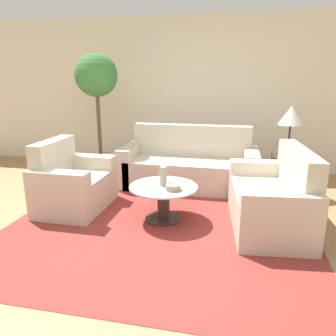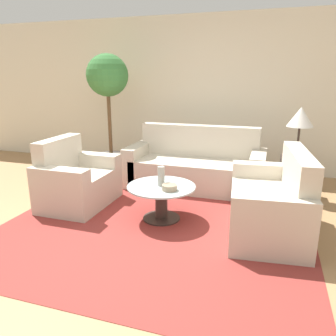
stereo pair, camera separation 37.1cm
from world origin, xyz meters
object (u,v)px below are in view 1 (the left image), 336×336
(sofa_main, at_px, (189,167))
(bowl, at_px, (173,187))
(armchair, at_px, (71,186))
(vase, at_px, (163,176))
(table_lamp, at_px, (291,117))
(potted_plant, at_px, (97,91))
(loveseat, at_px, (275,201))
(coffee_table, at_px, (163,198))

(sofa_main, xyz_separation_m, bowl, (0.03, -1.39, 0.15))
(armchair, xyz_separation_m, vase, (1.20, -0.10, 0.23))
(table_lamp, bearing_deg, vase, -139.49)
(armchair, height_order, potted_plant, potted_plant)
(armchair, bearing_deg, vase, -94.46)
(loveseat, distance_m, bowl, 1.12)
(loveseat, bearing_deg, coffee_table, -91.91)
(sofa_main, xyz_separation_m, vase, (-0.11, -1.27, 0.23))
(armchair, bearing_deg, bowl, -98.92)
(loveseat, relative_size, potted_plant, 0.73)
(coffee_table, distance_m, potted_plant, 2.35)
(loveseat, distance_m, potted_plant, 3.19)
(vase, bearing_deg, armchair, 175.19)
(loveseat, distance_m, vase, 1.26)
(sofa_main, xyz_separation_m, table_lamp, (1.38, 0.01, 0.79))
(potted_plant, xyz_separation_m, bowl, (1.55, -1.63, -0.94))
(sofa_main, height_order, table_lamp, table_lamp)
(potted_plant, relative_size, bowl, 11.63)
(armchair, bearing_deg, loveseat, -90.07)
(vase, xyz_separation_m, bowl, (0.14, -0.12, -0.08))
(potted_plant, bearing_deg, loveseat, -28.36)
(loveseat, bearing_deg, table_lamp, 161.69)
(sofa_main, xyz_separation_m, coffee_table, (-0.11, -1.27, -0.03))
(sofa_main, relative_size, vase, 8.81)
(armchair, relative_size, loveseat, 0.69)
(armchair, xyz_separation_m, table_lamp, (2.70, 1.17, 0.79))
(table_lamp, bearing_deg, sofa_main, -179.72)
(armchair, height_order, table_lamp, table_lamp)
(sofa_main, bearing_deg, loveseat, -46.58)
(sofa_main, distance_m, bowl, 1.39)
(coffee_table, height_order, table_lamp, table_lamp)
(potted_plant, bearing_deg, bowl, -46.44)
(coffee_table, bearing_deg, table_lamp, 40.63)
(armchair, distance_m, vase, 1.23)
(armchair, relative_size, table_lamp, 1.43)
(loveseat, bearing_deg, armchair, -96.36)
(potted_plant, distance_m, bowl, 2.43)
(sofa_main, distance_m, potted_plant, 1.88)
(loveseat, bearing_deg, sofa_main, -142.52)
(loveseat, relative_size, vase, 6.33)
(table_lamp, height_order, bowl, table_lamp)
(vase, bearing_deg, bowl, -40.66)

